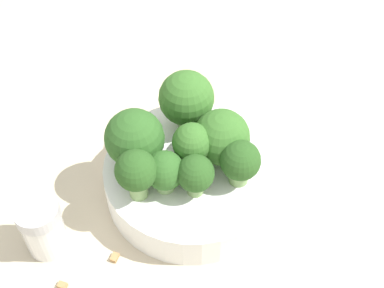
{
  "coord_description": "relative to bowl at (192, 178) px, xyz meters",
  "views": [
    {
      "loc": [
        0.31,
        -0.03,
        0.45
      ],
      "look_at": [
        0.0,
        0.0,
        0.07
      ],
      "focal_mm": 50.0,
      "sensor_mm": 36.0,
      "label": 1
    }
  ],
  "objects": [
    {
      "name": "ground_plane",
      "position": [
        0.0,
        0.0,
        -0.02
      ],
      "size": [
        3.0,
        3.0,
        0.0
      ],
      "primitive_type": "plane",
      "color": "beige"
    },
    {
      "name": "bowl",
      "position": [
        0.0,
        0.0,
        0.0
      ],
      "size": [
        0.17,
        0.17,
        0.04
      ],
      "primitive_type": "cylinder",
      "color": "white",
      "rests_on": "ground_plane"
    },
    {
      "name": "broccoli_floret_0",
      "position": [
        0.0,
        0.0,
        0.05
      ],
      "size": [
        0.04,
        0.04,
        0.05
      ],
      "color": "#84AD66",
      "rests_on": "bowl"
    },
    {
      "name": "broccoli_floret_1",
      "position": [
        0.03,
        0.0,
        0.05
      ],
      "size": [
        0.03,
        0.03,
        0.04
      ],
      "color": "#7A9E5B",
      "rests_on": "bowl"
    },
    {
      "name": "broccoli_floret_2",
      "position": [
        -0.01,
        0.03,
        0.05
      ],
      "size": [
        0.05,
        0.05,
        0.06
      ],
      "color": "#7A9E5B",
      "rests_on": "bowl"
    },
    {
      "name": "broccoli_floret_3",
      "position": [
        -0.05,
        0.0,
        0.06
      ],
      "size": [
        0.05,
        0.05,
        0.07
      ],
      "color": "#7A9E5B",
      "rests_on": "bowl"
    },
    {
      "name": "broccoli_floret_4",
      "position": [
        0.02,
        -0.03,
        0.04
      ],
      "size": [
        0.04,
        0.04,
        0.04
      ],
      "color": "#8EB770",
      "rests_on": "bowl"
    },
    {
      "name": "broccoli_floret_5",
      "position": [
        0.02,
        0.04,
        0.05
      ],
      "size": [
        0.04,
        0.04,
        0.05
      ],
      "color": "#7A9E5B",
      "rests_on": "bowl"
    },
    {
      "name": "broccoli_floret_6",
      "position": [
        -0.01,
        -0.05,
        0.05
      ],
      "size": [
        0.06,
        0.06,
        0.06
      ],
      "color": "#7A9E5B",
      "rests_on": "bowl"
    },
    {
      "name": "broccoli_floret_7",
      "position": [
        0.03,
        -0.05,
        0.05
      ],
      "size": [
        0.04,
        0.04,
        0.06
      ],
      "color": "#7A9E5B",
      "rests_on": "bowl"
    },
    {
      "name": "pepper_shaker",
      "position": [
        0.05,
        -0.14,
        0.01
      ],
      "size": [
        0.04,
        0.04,
        0.06
      ],
      "color": "silver",
      "rests_on": "ground_plane"
    },
    {
      "name": "almond_crumb_0",
      "position": [
        0.07,
        -0.08,
        -0.02
      ],
      "size": [
        0.01,
        0.01,
        0.01
      ],
      "primitive_type": "cube",
      "rotation": [
        0.0,
        0.0,
        2.67
      ],
      "color": "#AD7F4C",
      "rests_on": "ground_plane"
    },
    {
      "name": "almond_crumb_2",
      "position": [
        0.09,
        -0.13,
        -0.02
      ],
      "size": [
        0.01,
        0.01,
        0.01
      ],
      "primitive_type": "cube",
      "rotation": [
        0.0,
        0.0,
        4.28
      ],
      "color": "#AD7F4C",
      "rests_on": "ground_plane"
    },
    {
      "name": "almond_crumb_3",
      "position": [
        0.04,
        -0.13,
        -0.02
      ],
      "size": [
        0.01,
        0.01,
        0.01
      ],
      "primitive_type": "cube",
      "rotation": [
        0.0,
        0.0,
        2.12
      ],
      "color": "tan",
      "rests_on": "ground_plane"
    }
  ]
}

